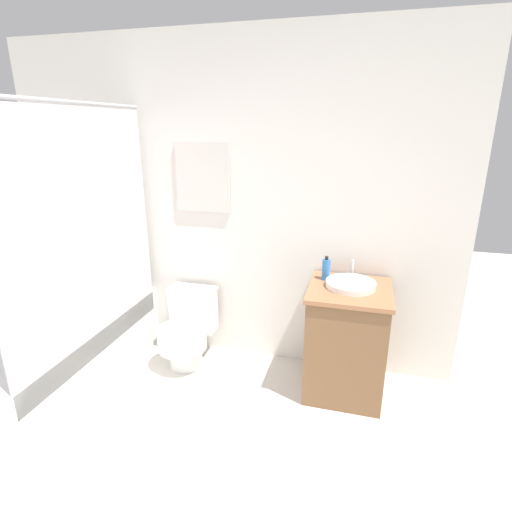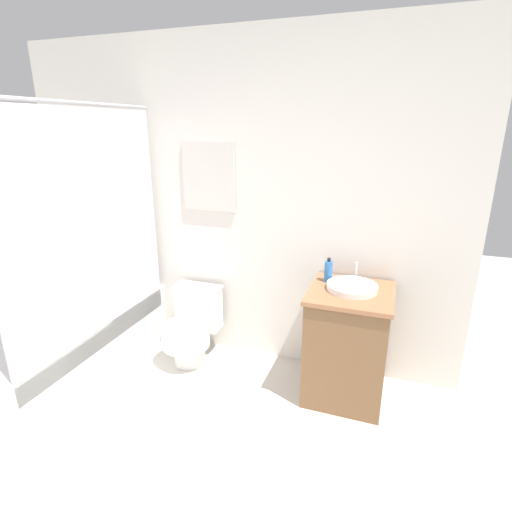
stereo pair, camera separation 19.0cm
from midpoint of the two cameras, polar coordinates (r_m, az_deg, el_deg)
The scene contains 6 objects.
wall_back at distance 3.13m, azimuth -6.23°, elevation 7.22°, with size 3.56×0.07×2.50m.
shower_area at distance 3.30m, azimuth -26.93°, elevation -11.95°, with size 0.64×1.58×1.98m.
toilet at distance 3.30m, azimuth -11.42°, elevation -10.30°, with size 0.39×0.52×0.60m.
vanity at distance 2.92m, azimuth 10.91°, elevation -11.75°, with size 0.55×0.56×0.80m.
sink at distance 2.76m, azimuth 11.46°, elevation -3.97°, with size 0.34×0.37×0.13m.
soap_bottle at distance 2.84m, azimuth 8.10°, elevation -1.92°, with size 0.06×0.06×0.17m.
Camera 1 is at (1.04, -0.52, 1.84)m, focal length 28.00 mm.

